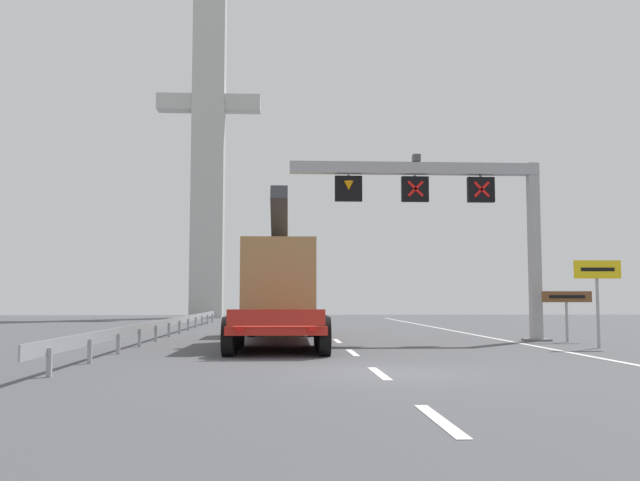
% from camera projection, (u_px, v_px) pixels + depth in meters
% --- Properties ---
extents(ground, '(112.00, 112.00, 0.00)m').
position_uv_depth(ground, '(391.00, 373.00, 15.29)').
color(ground, '#4C4C51').
extents(lane_markings, '(0.20, 49.42, 0.01)m').
position_uv_depth(lane_markings, '(328.00, 333.00, 32.60)').
color(lane_markings, silver).
rests_on(lane_markings, ground).
extents(edge_line_right, '(0.20, 63.00, 0.01)m').
position_uv_depth(edge_line_right, '(502.00, 340.00, 27.56)').
color(edge_line_right, silver).
rests_on(edge_line_right, ground).
extents(overhead_lane_gantry, '(9.92, 0.90, 7.17)m').
position_uv_depth(overhead_lane_gantry, '(450.00, 199.00, 27.24)').
color(overhead_lane_gantry, '#9EA0A5').
rests_on(overhead_lane_gantry, ground).
extents(heavy_haul_truck_red, '(3.12, 14.09, 5.30)m').
position_uv_depth(heavy_haul_truck_red, '(281.00, 289.00, 27.19)').
color(heavy_haul_truck_red, red).
rests_on(heavy_haul_truck_red, ground).
extents(exit_sign_yellow, '(1.57, 0.15, 2.87)m').
position_uv_depth(exit_sign_yellow, '(597.00, 281.00, 23.17)').
color(exit_sign_yellow, '#9EA0A5').
rests_on(exit_sign_yellow, ground).
extents(tourist_info_sign_brown, '(1.90, 0.15, 1.89)m').
position_uv_depth(tourist_info_sign_brown, '(567.00, 302.00, 26.29)').
color(tourist_info_sign_brown, '#9EA0A5').
rests_on(tourist_info_sign_brown, ground).
extents(guardrail_left, '(0.13, 36.69, 0.76)m').
position_uv_depth(guardrail_left, '(173.00, 322.00, 31.22)').
color(guardrail_left, '#999EA3').
rests_on(guardrail_left, ground).
extents(bridge_pylon_distant, '(9.00, 2.00, 30.27)m').
position_uv_depth(bridge_pylon_distant, '(209.00, 140.00, 61.83)').
color(bridge_pylon_distant, '#B7B7B2').
rests_on(bridge_pylon_distant, ground).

